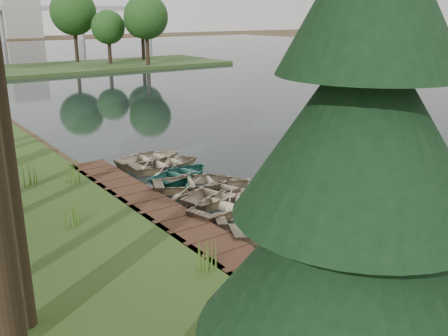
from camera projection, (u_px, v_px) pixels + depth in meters
ground at (212, 215)px, 17.87m from camera, size 300.00×300.00×0.00m
water at (346, 84)px, 50.09m from camera, size 130.00×200.00×0.05m
boardwalk at (174, 221)px, 16.93m from camera, size 1.60×16.00×0.30m
peninsula at (35, 70)px, 60.99m from camera, size 50.00×14.00×0.45m
building_a at (19, 5)px, 140.36m from camera, size 10.00×8.00×18.00m
rowboat_0 at (359, 258)px, 13.73m from camera, size 4.39×3.42×0.83m
rowboat_1 at (323, 235)px, 15.19m from camera, size 3.98×2.99×0.78m
rowboat_2 at (283, 227)px, 15.89m from camera, size 4.08×3.60×0.70m
rowboat_3 at (261, 215)px, 16.86m from camera, size 3.86×3.39×0.66m
rowboat_4 at (231, 200)px, 18.08m from camera, size 4.25×3.49×0.77m
rowboat_5 at (222, 190)px, 19.12m from camera, size 4.14×3.41×0.75m
rowboat_6 at (197, 181)px, 20.19m from camera, size 4.29×3.72×0.74m
rowboat_7 at (183, 172)px, 21.42m from camera, size 3.72×3.17×0.65m
rowboat_8 at (166, 162)px, 22.82m from camera, size 3.51×2.62×0.70m
rowboat_9 at (150, 156)px, 23.70m from camera, size 3.37×2.42×0.69m
pine_tree at (359, 177)px, 5.69m from camera, size 3.80×3.80×7.89m
reeds_0 at (208, 251)px, 13.41m from camera, size 0.60×0.60×0.99m
reeds_1 at (70, 211)px, 16.21m from camera, size 0.60×0.60×0.91m
reeds_2 at (72, 171)px, 20.23m from camera, size 0.60×0.60×1.00m
reeds_3 at (28, 173)px, 19.93m from camera, size 0.60×0.60×1.01m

